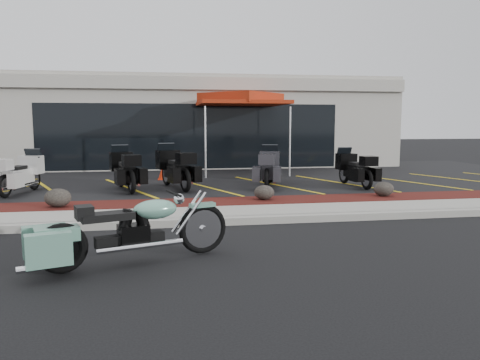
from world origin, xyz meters
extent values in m
plane|color=black|center=(0.00, 0.00, 0.00)|extent=(90.00, 90.00, 0.00)
cube|color=gray|center=(0.00, 0.90, 0.07)|extent=(24.00, 0.25, 0.15)
cube|color=gray|center=(0.00, 1.60, 0.07)|extent=(24.00, 1.20, 0.15)
cube|color=#38100C|center=(0.00, 2.80, 0.08)|extent=(24.00, 1.20, 0.16)
cube|color=black|center=(0.00, 8.20, 0.07)|extent=(26.00, 9.60, 0.15)
cube|color=#A7A296|center=(0.00, 14.50, 2.00)|extent=(18.00, 8.00, 4.00)
cube|color=black|center=(0.00, 10.52, 1.50)|extent=(12.00, 0.06, 2.60)
cube|color=#A7A296|center=(0.00, 10.49, 3.60)|extent=(18.00, 0.30, 0.50)
ellipsoid|color=black|center=(-3.56, 2.64, 0.37)|extent=(0.59, 0.49, 0.42)
ellipsoid|color=black|center=(1.27, 2.85, 0.34)|extent=(0.51, 0.42, 0.36)
ellipsoid|color=black|center=(4.46, 2.88, 0.35)|extent=(0.53, 0.44, 0.37)
cone|color=red|center=(-1.21, 7.47, 0.36)|extent=(0.30, 0.30, 0.41)
cylinder|color=silver|center=(0.04, 8.01, 1.38)|extent=(0.06, 0.06, 2.47)
cylinder|color=silver|center=(3.00, 7.49, 1.38)|extent=(0.06, 0.06, 2.47)
cylinder|color=silver|center=(0.56, 10.97, 1.38)|extent=(0.06, 0.06, 2.47)
cylinder|color=silver|center=(3.52, 10.45, 1.38)|extent=(0.06, 0.06, 2.47)
cube|color=#98240D|center=(1.78, 9.23, 2.78)|extent=(3.72, 3.72, 0.13)
cube|color=#98240D|center=(1.78, 9.23, 2.96)|extent=(3.29, 3.29, 0.38)
camera|label=1|loc=(-1.22, -8.35, 2.07)|focal=35.00mm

